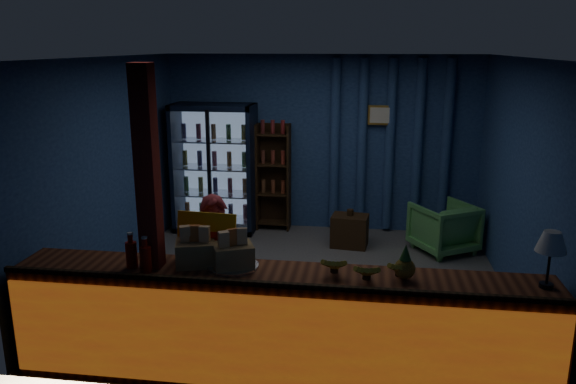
% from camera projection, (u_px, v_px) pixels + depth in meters
% --- Properties ---
extents(ground, '(4.60, 4.60, 0.00)m').
position_uv_depth(ground, '(304.00, 285.00, 6.57)').
color(ground, '#515154').
rests_on(ground, ground).
extents(room_walls, '(4.60, 4.60, 4.60)m').
position_uv_depth(room_walls, '(305.00, 153.00, 6.17)').
color(room_walls, navy).
rests_on(room_walls, ground).
extents(counter, '(4.40, 0.57, 0.99)m').
position_uv_depth(counter, '(278.00, 327.00, 4.62)').
color(counter, brown).
rests_on(counter, ground).
extents(support_post, '(0.16, 0.16, 2.60)m').
position_uv_depth(support_post, '(151.00, 226.00, 4.56)').
color(support_post, maroon).
rests_on(support_post, ground).
extents(beverage_cooler, '(1.20, 0.62, 1.90)m').
position_uv_depth(beverage_cooler, '(216.00, 169.00, 8.38)').
color(beverage_cooler, black).
rests_on(beverage_cooler, ground).
extents(bottle_shelf, '(0.50, 0.28, 1.60)m').
position_uv_depth(bottle_shelf, '(274.00, 177.00, 8.43)').
color(bottle_shelf, '#352011').
rests_on(bottle_shelf, ground).
extents(curtain_folds, '(1.74, 0.14, 2.50)m').
position_uv_depth(curtain_folds, '(390.00, 146.00, 8.15)').
color(curtain_folds, navy).
rests_on(curtain_folds, room_walls).
extents(framed_picture, '(0.36, 0.04, 0.28)m').
position_uv_depth(framed_picture, '(381.00, 115.00, 8.02)').
color(framed_picture, gold).
rests_on(framed_picture, room_walls).
extents(shopkeeper, '(0.57, 0.41, 1.43)m').
position_uv_depth(shopkeeper, '(216.00, 271.00, 5.14)').
color(shopkeeper, maroon).
rests_on(shopkeeper, ground).
extents(green_chair, '(1.00, 1.01, 0.67)m').
position_uv_depth(green_chair, '(444.00, 228.00, 7.57)').
color(green_chair, '#53A754').
rests_on(green_chair, ground).
extents(side_table, '(0.53, 0.41, 0.53)m').
position_uv_depth(side_table, '(350.00, 231.00, 7.79)').
color(side_table, '#352011').
rests_on(side_table, ground).
extents(yellow_sign, '(0.52, 0.15, 0.41)m').
position_uv_depth(yellow_sign, '(206.00, 237.00, 4.74)').
color(yellow_sign, '#DC9D0B').
rests_on(yellow_sign, counter).
extents(soda_bottles, '(0.25, 0.17, 0.30)m').
position_uv_depth(soda_bottles, '(138.00, 256.00, 4.55)').
color(soda_bottles, '#AE190B').
rests_on(soda_bottles, counter).
extents(snack_box_left, '(0.38, 0.34, 0.34)m').
position_uv_depth(snack_box_left, '(196.00, 251.00, 4.66)').
color(snack_box_left, olive).
rests_on(snack_box_left, counter).
extents(snack_box_centre, '(0.39, 0.36, 0.33)m').
position_uv_depth(snack_box_centre, '(233.00, 255.00, 4.58)').
color(snack_box_centre, olive).
rests_on(snack_box_centre, counter).
extents(pastry_tray, '(0.43, 0.43, 0.07)m').
position_uv_depth(pastry_tray, '(233.00, 265.00, 4.62)').
color(pastry_tray, silver).
rests_on(pastry_tray, counter).
extents(banana_bunches, '(0.75, 0.29, 0.16)m').
position_uv_depth(banana_bunches, '(367.00, 268.00, 4.40)').
color(banana_bunches, gold).
rests_on(banana_bunches, counter).
extents(table_lamp, '(0.23, 0.23, 0.45)m').
position_uv_depth(table_lamp, '(551.00, 244.00, 4.15)').
color(table_lamp, black).
rests_on(table_lamp, counter).
extents(pineapple, '(0.16, 0.16, 0.28)m').
position_uv_depth(pineapple, '(405.00, 265.00, 4.36)').
color(pineapple, olive).
rests_on(pineapple, counter).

